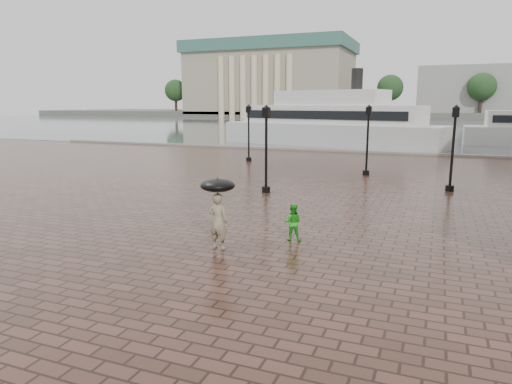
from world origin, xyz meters
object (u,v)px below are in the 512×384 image
child_pedestrian (293,222)px  adult_pedestrian (218,221)px  ferry_near (330,123)px  street_lamps (373,140)px

child_pedestrian → adult_pedestrian: bearing=31.9°
adult_pedestrian → ferry_near: bearing=-77.6°
child_pedestrian → street_lamps: bearing=-102.2°
street_lamps → adult_pedestrian: 17.35m
child_pedestrian → ferry_near: ferry_near is taller
street_lamps → ferry_near: bearing=109.6°
adult_pedestrian → child_pedestrian: 2.62m
child_pedestrian → ferry_near: 37.05m
adult_pedestrian → ferry_near: 38.46m
street_lamps → adult_pedestrian: size_ratio=11.73×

